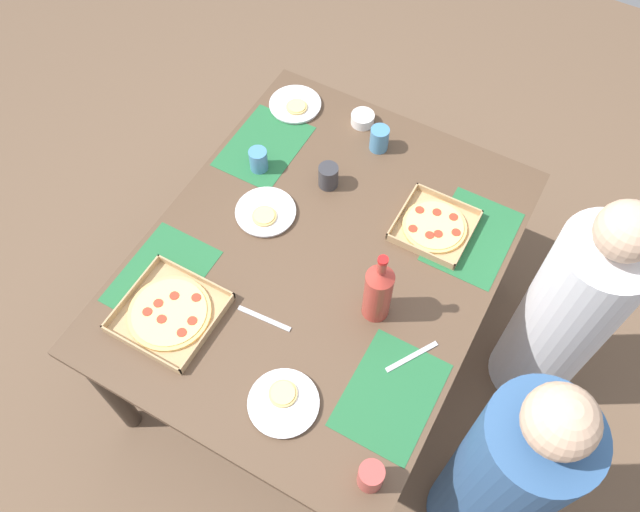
# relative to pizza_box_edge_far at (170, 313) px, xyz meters

# --- Properties ---
(ground_plane) EXTENTS (6.00, 6.00, 0.00)m
(ground_plane) POSITION_rel_pizza_box_edge_far_xyz_m (-0.43, 0.32, -0.77)
(ground_plane) COLOR brown
(dining_table) EXTENTS (1.46, 1.16, 0.76)m
(dining_table) POSITION_rel_pizza_box_edge_far_xyz_m (-0.43, 0.32, -0.11)
(dining_table) COLOR #3F3328
(dining_table) RESTS_ON ground_plane
(placemat_near_left) EXTENTS (0.36, 0.26, 0.00)m
(placemat_near_left) POSITION_rel_pizza_box_edge_far_xyz_m (-0.76, -0.11, -0.01)
(placemat_near_left) COLOR #236638
(placemat_near_left) RESTS_ON dining_table
(placemat_near_right) EXTENTS (0.36, 0.26, 0.00)m
(placemat_near_right) POSITION_rel_pizza_box_edge_far_xyz_m (-0.10, -0.11, -0.01)
(placemat_near_right) COLOR #236638
(placemat_near_right) RESTS_ON dining_table
(placemat_far_left) EXTENTS (0.36, 0.26, 0.00)m
(placemat_far_left) POSITION_rel_pizza_box_edge_far_xyz_m (-0.76, 0.75, -0.01)
(placemat_far_left) COLOR #236638
(placemat_far_left) RESTS_ON dining_table
(placemat_far_right) EXTENTS (0.36, 0.26, 0.00)m
(placemat_far_right) POSITION_rel_pizza_box_edge_far_xyz_m (-0.10, 0.75, -0.01)
(placemat_far_right) COLOR #236638
(placemat_far_right) RESTS_ON dining_table
(pizza_box_edge_far) EXTENTS (0.31, 0.31, 0.04)m
(pizza_box_edge_far) POSITION_rel_pizza_box_edge_far_xyz_m (0.00, 0.00, 0.00)
(pizza_box_edge_far) COLOR tan
(pizza_box_edge_far) RESTS_ON dining_table
(pizza_box_corner_right) EXTENTS (0.26, 0.26, 0.04)m
(pizza_box_corner_right) POSITION_rel_pizza_box_edge_far_xyz_m (-0.73, 0.61, 0.00)
(pizza_box_corner_right) COLOR tan
(pizza_box_corner_right) RESTS_ON dining_table
(plate_near_left) EXTENTS (0.21, 0.21, 0.03)m
(plate_near_left) POSITION_rel_pizza_box_edge_far_xyz_m (-1.00, -0.11, -0.00)
(plate_near_left) COLOR white
(plate_near_left) RESTS_ON dining_table
(plate_middle) EXTENTS (0.22, 0.22, 0.03)m
(plate_middle) POSITION_rel_pizza_box_edge_far_xyz_m (-0.49, 0.06, -0.00)
(plate_middle) COLOR white
(plate_middle) RESTS_ON dining_table
(plate_far_right) EXTENTS (0.22, 0.22, 0.03)m
(plate_far_right) POSITION_rel_pizza_box_edge_far_xyz_m (0.08, 0.48, -0.00)
(plate_far_right) COLOR white
(plate_far_right) RESTS_ON dining_table
(soda_bottle) EXTENTS (0.09, 0.09, 0.32)m
(soda_bottle) POSITION_rel_pizza_box_edge_far_xyz_m (-0.34, 0.58, 0.12)
(soda_bottle) COLOR #B2382D
(soda_bottle) RESTS_ON dining_table
(cup_clear_left) EXTENTS (0.07, 0.07, 0.09)m
(cup_clear_left) POSITION_rel_pizza_box_edge_far_xyz_m (-0.66, -0.07, 0.03)
(cup_clear_left) COLOR teal
(cup_clear_left) RESTS_ON dining_table
(cup_clear_right) EXTENTS (0.07, 0.07, 0.10)m
(cup_clear_right) POSITION_rel_pizza_box_edge_far_xyz_m (0.15, 0.81, 0.04)
(cup_clear_right) COLOR #BF4742
(cup_clear_right) RESTS_ON dining_table
(cup_red) EXTENTS (0.07, 0.07, 0.09)m
(cup_red) POSITION_rel_pizza_box_edge_far_xyz_m (-0.72, 0.19, 0.03)
(cup_red) COLOR #333338
(cup_red) RESTS_ON dining_table
(cup_spare) EXTENTS (0.07, 0.07, 0.10)m
(cup_spare) POSITION_rel_pizza_box_edge_far_xyz_m (-0.97, 0.28, 0.04)
(cup_spare) COLOR teal
(cup_spare) RESTS_ON dining_table
(condiment_bowl) EXTENTS (0.09, 0.09, 0.04)m
(condiment_bowl) POSITION_rel_pizza_box_edge_far_xyz_m (-1.06, 0.16, 0.01)
(condiment_bowl) COLOR white
(condiment_bowl) RESTS_ON dining_table
(fork_by_near_right) EXTENTS (0.17, 0.11, 0.00)m
(fork_by_near_right) POSITION_rel_pizza_box_edge_far_xyz_m (-0.25, 0.75, -0.01)
(fork_by_near_right) COLOR #B7B7BC
(fork_by_near_right) RESTS_ON dining_table
(fork_by_far_left) EXTENTS (0.03, 0.19, 0.00)m
(fork_by_far_left) POSITION_rel_pizza_box_edge_far_xyz_m (-0.14, 0.28, -0.01)
(fork_by_far_left) COLOR #B7B7BC
(fork_by_far_left) RESTS_ON dining_table
(diner_left_seat) EXTENTS (0.32, 0.32, 1.19)m
(diner_left_seat) POSITION_rel_pizza_box_edge_far_xyz_m (-0.76, 1.16, -0.24)
(diner_left_seat) COLOR white
(diner_left_seat) RESTS_ON ground_plane
(diner_right_seat) EXTENTS (0.32, 0.32, 1.23)m
(diner_right_seat) POSITION_rel_pizza_box_edge_far_xyz_m (-0.10, 1.16, -0.21)
(diner_right_seat) COLOR #33598C
(diner_right_seat) RESTS_ON ground_plane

